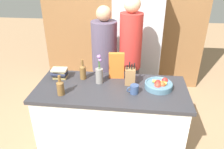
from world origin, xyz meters
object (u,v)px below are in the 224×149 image
Objects in this scene: refrigerator at (136,44)px; person_in_blue at (130,55)px; coffee_mug at (134,89)px; bottle_vinegar at (60,87)px; person_at_sink at (104,60)px; fruit_bowl at (159,85)px; bottle_oil at (83,71)px; flower_vase at (99,74)px; knife_block at (130,76)px; cereal_box at (116,66)px; book_stack at (60,73)px.

refrigerator reaches higher than person_in_blue.
bottle_vinegar is (-0.77, -0.11, 0.04)m from coffee_mug.
person_in_blue is at bearing 22.46° from person_at_sink.
fruit_bowl is 1.25× the size of bottle_oil.
person_in_blue reaches higher than bottle_oil.
person_in_blue is at bearing 50.46° from bottle_vinegar.
person_in_blue is (0.35, -0.01, 0.10)m from person_at_sink.
bottle_oil is at bearing 160.83° from flower_vase.
cereal_box is (-0.17, 0.14, 0.06)m from knife_block.
person_in_blue is (-0.08, -0.77, 0.11)m from refrigerator.
knife_block reaches higher than book_stack.
book_stack is (-0.68, -0.08, -0.10)m from cereal_box.
coffee_mug is 0.94m from book_stack.
knife_block is at bearing 1.41° from flower_vase.
cereal_box is 0.42m from person_in_blue.
bottle_vinegar is at bearing -106.67° from person_in_blue.
coffee_mug is at bearing -22.98° from bottle_oil.
flower_vase is 2.73× the size of coffee_mug.
bottle_vinegar is at bearing -166.47° from fruit_bowl.
fruit_bowl is at bearing -36.76° from person_in_blue.
refrigerator is 0.87m from person_at_sink.
flower_vase is 0.24m from cereal_box.
coffee_mug is at bearing -56.77° from cereal_box.
coffee_mug is at bearing -75.75° from knife_block.
fruit_bowl is at bearing -7.78° from bottle_oil.
cereal_box is 1.42× the size of bottle_vinegar.
bottle_vinegar is 0.93m from person_at_sink.
refrigerator is 1.03× the size of person_in_blue.
fruit_bowl is 1.38× the size of bottle_vinegar.
coffee_mug is 0.07× the size of person_in_blue.
flower_vase reaches higher than bottle_vinegar.
person_in_blue reaches higher than flower_vase.
coffee_mug is 0.08× the size of person_at_sink.
person_at_sink reaches higher than bottle_oil.
refrigerator is at bearing 89.89° from coffee_mug.
bottle_vinegar reaches higher than coffee_mug.
cereal_box is at bearing -100.97° from refrigerator.
coffee_mug is 0.52× the size of bottle_oil.
cereal_box is at bearing 39.29° from flower_vase.
knife_block reaches higher than bottle_oil.
person_in_blue reaches higher than bottle_vinegar.
knife_block is 0.15× the size of person_in_blue.
fruit_bowl is at bearing -16.39° from person_at_sink.
fruit_bowl is at bearing -4.06° from flower_vase.
bottle_oil is 0.52m from person_at_sink.
knife_block is at bearing -6.51° from bottle_oil.
bottle_oil is at bearing 172.22° from fruit_bowl.
bottle_oil is at bearing -116.22° from person_in_blue.
bottle_oil is (-0.40, -0.08, -0.06)m from cereal_box.
book_stack is at bearing -173.19° from cereal_box.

